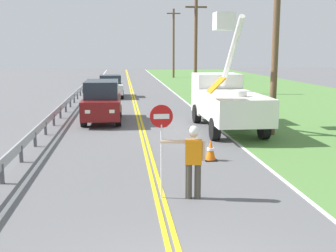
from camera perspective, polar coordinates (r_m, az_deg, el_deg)
name	(u,v)px	position (r m, az deg, el deg)	size (l,w,h in m)	color
grass_verge_right	(321,108)	(28.45, 19.87, 2.27)	(16.00, 110.00, 0.01)	#517F3D
centerline_yellow_left	(136,111)	(25.57, -4.40, 2.02)	(0.11, 110.00, 0.01)	yellow
centerline_yellow_right	(139,111)	(25.58, -3.99, 2.03)	(0.11, 110.00, 0.01)	yellow
edge_line_right	(196,110)	(25.95, 3.78, 2.15)	(0.12, 110.00, 0.01)	silver
edge_line_left	(76,112)	(25.70, -12.24, 1.86)	(0.12, 110.00, 0.01)	silver
flagger_worker	(193,157)	(10.35, 3.38, -4.22)	(1.08, 0.31, 1.83)	#474238
stop_sign_paddle	(161,130)	(10.22, -0.89, -0.58)	(0.56, 0.04, 2.33)	silver
utility_bucket_truck	(225,98)	(19.83, 7.71, 3.69)	(2.69, 6.82, 5.34)	white
oncoming_suv_nearest	(102,101)	(21.84, -8.85, 3.33)	(1.94, 4.62, 2.10)	maroon
oncoming_sedan_second	(110,86)	(33.45, -7.75, 5.30)	(2.02, 4.16, 1.70)	silver
utility_pole_near	(275,41)	(18.62, 14.26, 10.98)	(1.80, 0.28, 7.60)	brown
utility_pole_mid	(196,45)	(35.99, 3.75, 10.81)	(1.80, 0.28, 7.71)	brown
utility_pole_far	(174,42)	(56.87, 0.75, 11.21)	(1.80, 0.28, 8.93)	brown
traffic_cone_lead	(211,150)	(14.13, 5.76, -3.30)	(0.40, 0.40, 0.70)	orange
guardrail_left_shoulder	(57,112)	(22.35, -14.71, 1.87)	(0.10, 32.00, 0.71)	#9EA0A3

